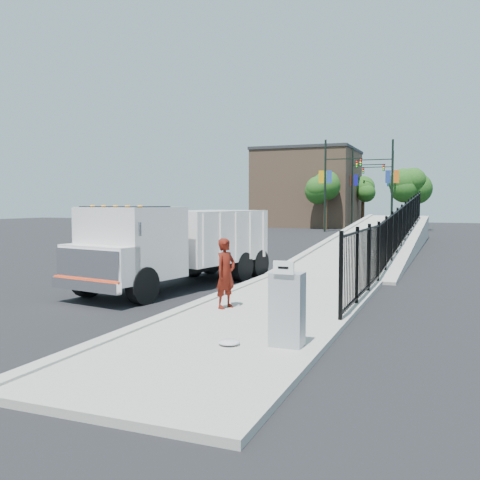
% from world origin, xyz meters
% --- Properties ---
extents(ground, '(120.00, 120.00, 0.00)m').
position_xyz_m(ground, '(0.00, 0.00, 0.00)').
color(ground, black).
rests_on(ground, ground).
extents(sidewalk, '(3.55, 12.00, 0.12)m').
position_xyz_m(sidewalk, '(1.93, -2.00, 0.06)').
color(sidewalk, '#9E998E').
rests_on(sidewalk, ground).
extents(curb, '(0.30, 12.00, 0.16)m').
position_xyz_m(curb, '(0.00, -2.00, 0.08)').
color(curb, '#ADAAA3').
rests_on(curb, ground).
extents(ramp, '(3.95, 24.06, 3.19)m').
position_xyz_m(ramp, '(2.12, 16.00, 0.00)').
color(ramp, '#9E998E').
rests_on(ramp, ground).
extents(iron_fence, '(0.10, 28.00, 1.80)m').
position_xyz_m(iron_fence, '(3.55, 12.00, 0.90)').
color(iron_fence, black).
rests_on(iron_fence, ground).
extents(truck, '(3.60, 7.53, 2.48)m').
position_xyz_m(truck, '(-2.02, 1.11, 1.39)').
color(truck, black).
rests_on(truck, ground).
extents(worker, '(0.54, 0.68, 1.61)m').
position_xyz_m(worker, '(0.85, -1.72, 0.92)').
color(worker, '#53120A').
rests_on(worker, sidewalk).
extents(utility_cabinet, '(0.55, 0.40, 1.25)m').
position_xyz_m(utility_cabinet, '(3.10, -4.35, 0.75)').
color(utility_cabinet, gray).
rests_on(utility_cabinet, sidewalk).
extents(arrow_sign, '(0.35, 0.04, 0.22)m').
position_xyz_m(arrow_sign, '(3.10, -4.57, 1.48)').
color(arrow_sign, white).
rests_on(arrow_sign, utility_cabinet).
extents(debris, '(0.37, 0.37, 0.09)m').
position_xyz_m(debris, '(2.17, -4.66, 0.17)').
color(debris, silver).
rests_on(debris, sidewalk).
extents(light_pole_0, '(3.77, 0.22, 8.00)m').
position_xyz_m(light_pole_0, '(-4.41, 33.34, 4.36)').
color(light_pole_0, black).
rests_on(light_pole_0, ground).
extents(light_pole_1, '(3.78, 0.22, 8.00)m').
position_xyz_m(light_pole_1, '(0.45, 35.10, 4.36)').
color(light_pole_1, black).
rests_on(light_pole_1, ground).
extents(light_pole_2, '(3.77, 0.22, 8.00)m').
position_xyz_m(light_pole_2, '(-3.43, 41.32, 4.36)').
color(light_pole_2, black).
rests_on(light_pole_2, ground).
extents(light_pole_3, '(3.78, 0.22, 8.00)m').
position_xyz_m(light_pole_3, '(-0.53, 45.22, 4.36)').
color(light_pole_3, black).
rests_on(light_pole_3, ground).
extents(tree_0, '(2.82, 2.82, 5.41)m').
position_xyz_m(tree_0, '(-5.52, 37.22, 3.96)').
color(tree_0, '#382314').
rests_on(tree_0, ground).
extents(tree_1, '(2.62, 2.62, 5.31)m').
position_xyz_m(tree_1, '(1.79, 38.08, 3.95)').
color(tree_1, '#382314').
rests_on(tree_1, ground).
extents(tree_2, '(2.50, 2.50, 5.25)m').
position_xyz_m(tree_2, '(-3.50, 46.91, 3.94)').
color(tree_2, '#382314').
rests_on(tree_2, ground).
extents(building, '(10.00, 10.00, 8.00)m').
position_xyz_m(building, '(-9.00, 44.00, 4.00)').
color(building, '#8C664C').
rests_on(building, ground).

